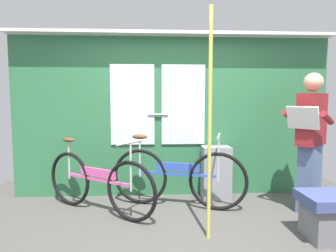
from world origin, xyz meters
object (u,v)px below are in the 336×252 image
object	(u,v)px
bicycle_leaning_behind	(177,177)
trash_bin_by_wall	(216,172)
passenger_reading_newspaper	(311,139)
handrail_pole	(210,126)
bicycle_near_door	(97,182)

from	to	relation	value
bicycle_leaning_behind	trash_bin_by_wall	distance (m)	0.63
passenger_reading_newspaper	trash_bin_by_wall	world-z (taller)	passenger_reading_newspaper
bicycle_leaning_behind	trash_bin_by_wall	size ratio (longest dim) A/B	2.32
trash_bin_by_wall	handrail_pole	world-z (taller)	handrail_pole
bicycle_near_door	trash_bin_by_wall	xyz separation A→B (m)	(1.52, 0.43, -0.01)
trash_bin_by_wall	handrail_pole	bearing A→B (deg)	-105.86
trash_bin_by_wall	passenger_reading_newspaper	bearing A→B (deg)	-27.24
bicycle_leaning_behind	passenger_reading_newspaper	world-z (taller)	passenger_reading_newspaper
bicycle_leaning_behind	bicycle_near_door	bearing A→B (deg)	-155.72
bicycle_near_door	bicycle_leaning_behind	xyz separation A→B (m)	(0.96, 0.14, 0.02)
bicycle_near_door	handrail_pole	xyz separation A→B (m)	(1.20, -0.71, 0.74)
bicycle_leaning_behind	trash_bin_by_wall	xyz separation A→B (m)	(0.56, 0.29, -0.02)
bicycle_near_door	handrail_pole	bearing A→B (deg)	3.39
bicycle_near_door	passenger_reading_newspaper	size ratio (longest dim) A/B	0.85
bicycle_leaning_behind	passenger_reading_newspaper	bearing A→B (deg)	7.77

